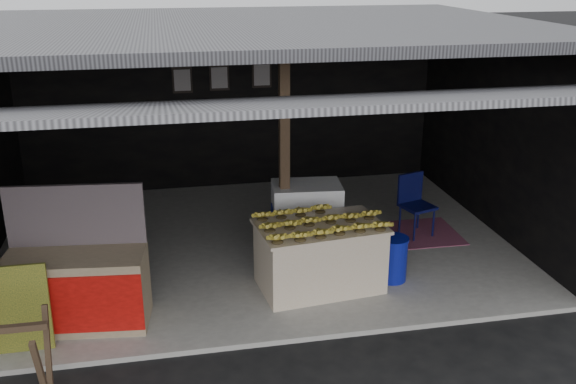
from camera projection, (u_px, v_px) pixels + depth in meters
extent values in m
plane|color=black|center=(291.00, 344.00, 6.63)|extent=(80.00, 80.00, 0.00)
cube|color=gray|center=(255.00, 243.00, 8.93)|extent=(7.00, 5.00, 0.06)
cube|color=black|center=(232.00, 101.00, 10.73)|extent=(7.00, 0.15, 2.90)
cube|color=black|center=(498.00, 127.00, 9.06)|extent=(0.15, 5.00, 2.90)
cube|color=#232326|center=(251.00, 27.00, 7.93)|extent=(7.20, 5.20, 0.12)
cube|color=#232326|center=(317.00, 103.00, 4.83)|extent=(7.40, 2.47, 0.48)
cube|color=#4A3525|center=(284.00, 153.00, 7.93)|extent=(0.12, 0.12, 2.85)
cube|color=beige|center=(320.00, 258.00, 7.55)|extent=(1.48, 0.99, 0.76)
cube|color=beige|center=(320.00, 226.00, 7.41)|extent=(1.54, 1.05, 0.04)
cube|color=white|center=(306.00, 220.00, 8.37)|extent=(0.93, 0.67, 0.98)
cube|color=navy|center=(312.00, 225.00, 8.07)|extent=(0.68, 0.08, 0.29)
cube|color=#B21414|center=(311.00, 250.00, 8.19)|extent=(0.44, 0.06, 0.10)
cube|color=#998466|center=(78.00, 290.00, 6.76)|extent=(1.50, 0.78, 0.81)
cube|color=red|center=(74.00, 305.00, 6.46)|extent=(1.44, 0.18, 0.63)
cube|color=white|center=(74.00, 306.00, 6.45)|extent=(0.49, 0.06, 0.16)
cube|color=#181B4A|center=(72.00, 215.00, 6.75)|extent=(1.44, 0.21, 0.68)
cube|color=black|center=(18.00, 309.00, 6.29)|extent=(0.61, 0.12, 0.91)
cube|color=#4A3525|center=(40.00, 373.00, 5.52)|extent=(0.05, 0.29, 0.77)
cube|color=#4A3525|center=(48.00, 348.00, 5.87)|extent=(0.05, 0.29, 0.77)
cube|color=#4A3525|center=(0.00, 330.00, 5.52)|extent=(0.79, 0.07, 0.06)
cylinder|color=navy|center=(392.00, 260.00, 7.76)|extent=(0.36, 0.36, 0.52)
cylinder|color=#0B0E3D|center=(415.00, 227.00, 8.83)|extent=(0.03, 0.03, 0.43)
cylinder|color=#0B0E3D|center=(433.00, 223.00, 8.98)|extent=(0.03, 0.03, 0.43)
cylinder|color=#0B0E3D|center=(400.00, 219.00, 9.10)|extent=(0.03, 0.03, 0.43)
cylinder|color=#0B0E3D|center=(418.00, 215.00, 9.25)|extent=(0.03, 0.03, 0.43)
cube|color=#0B0E3D|center=(417.00, 207.00, 8.97)|extent=(0.51, 0.51, 0.04)
cube|color=#0B0E3D|center=(410.00, 188.00, 9.04)|extent=(0.41, 0.16, 0.44)
cube|color=maroon|center=(405.00, 234.00, 9.12)|extent=(1.52, 1.03, 0.01)
cube|color=black|center=(182.00, 80.00, 10.35)|extent=(0.32, 0.03, 0.42)
cube|color=#4C4C59|center=(182.00, 80.00, 10.33)|extent=(0.26, 0.02, 0.34)
cube|color=black|center=(219.00, 78.00, 10.45)|extent=(0.32, 0.03, 0.42)
cube|color=#4C4C59|center=(219.00, 78.00, 10.43)|extent=(0.26, 0.02, 0.34)
cube|color=black|center=(262.00, 75.00, 10.57)|extent=(0.32, 0.03, 0.42)
cube|color=#4C4C59|center=(262.00, 75.00, 10.56)|extent=(0.26, 0.02, 0.34)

